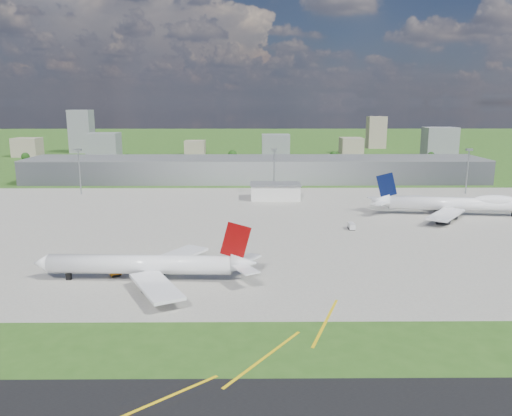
{
  "coord_description": "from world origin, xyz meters",
  "views": [
    {
      "loc": [
        -2.59,
        -165.44,
        51.08
      ],
      "look_at": [
        -0.94,
        33.76,
        9.0
      ],
      "focal_mm": 35.0,
      "sensor_mm": 36.0,
      "label": 1
    }
  ],
  "objects_px": {
    "van_white_far": "(444,221)",
    "tug_yellow": "(116,274)",
    "van_white_near": "(351,226)",
    "airliner_blue_quad": "(458,204)",
    "airliner_red_twin": "(148,265)"
  },
  "relations": [
    {
      "from": "van_white_far",
      "to": "tug_yellow",
      "type": "bearing_deg",
      "value": -157.02
    },
    {
      "from": "van_white_near",
      "to": "van_white_far",
      "type": "bearing_deg",
      "value": -76.92
    },
    {
      "from": "airliner_blue_quad",
      "to": "tug_yellow",
      "type": "xyz_separation_m",
      "value": [
        -135.84,
        -81.66,
        -4.61
      ]
    },
    {
      "from": "airliner_blue_quad",
      "to": "tug_yellow",
      "type": "relative_size",
      "value": 20.74
    },
    {
      "from": "tug_yellow",
      "to": "van_white_near",
      "type": "height_order",
      "value": "van_white_near"
    },
    {
      "from": "airliner_blue_quad",
      "to": "van_white_near",
      "type": "relative_size",
      "value": 14.21
    },
    {
      "from": "airliner_red_twin",
      "to": "tug_yellow",
      "type": "xyz_separation_m",
      "value": [
        -10.69,
        3.83,
        -3.94
      ]
    },
    {
      "from": "airliner_blue_quad",
      "to": "van_white_far",
      "type": "bearing_deg",
      "value": -120.91
    },
    {
      "from": "airliner_blue_quad",
      "to": "airliner_red_twin",
      "type": "bearing_deg",
      "value": -138.83
    },
    {
      "from": "airliner_red_twin",
      "to": "tug_yellow",
      "type": "relative_size",
      "value": 18.08
    },
    {
      "from": "tug_yellow",
      "to": "van_white_near",
      "type": "distance_m",
      "value": 99.2
    },
    {
      "from": "airliner_red_twin",
      "to": "airliner_blue_quad",
      "type": "relative_size",
      "value": 0.87
    },
    {
      "from": "tug_yellow",
      "to": "airliner_red_twin",
      "type": "bearing_deg",
      "value": -51.7
    },
    {
      "from": "airliner_blue_quad",
      "to": "tug_yellow",
      "type": "distance_m",
      "value": 158.56
    },
    {
      "from": "van_white_far",
      "to": "van_white_near",
      "type": "bearing_deg",
      "value": -171.64
    }
  ]
}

